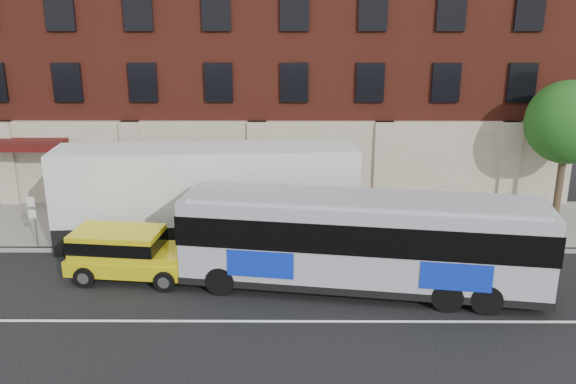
{
  "coord_description": "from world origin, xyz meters",
  "views": [
    {
      "loc": [
        1.59,
        -15.81,
        9.21
      ],
      "look_at": [
        1.49,
        5.5,
        2.63
      ],
      "focal_mm": 37.11,
      "sensor_mm": 36.0,
      "label": 1
    }
  ],
  "objects_px": {
    "street_tree": "(569,126)",
    "shipping_container": "(208,196)",
    "yellow_suv": "(126,251)",
    "sign_pole": "(34,216)",
    "city_bus": "(361,239)"
  },
  "relations": [
    {
      "from": "street_tree",
      "to": "sign_pole",
      "type": "bearing_deg",
      "value": -171.39
    },
    {
      "from": "street_tree",
      "to": "shipping_container",
      "type": "xyz_separation_m",
      "value": [
        -15.28,
        -2.43,
        -2.43
      ]
    },
    {
      "from": "sign_pole",
      "to": "city_bus",
      "type": "relative_size",
      "value": 0.2
    },
    {
      "from": "yellow_suv",
      "to": "shipping_container",
      "type": "distance_m",
      "value": 4.34
    },
    {
      "from": "street_tree",
      "to": "city_bus",
      "type": "xyz_separation_m",
      "value": [
        -9.58,
        -6.74,
        -2.58
      ]
    },
    {
      "from": "city_bus",
      "to": "shipping_container",
      "type": "xyz_separation_m",
      "value": [
        -5.7,
        4.31,
        0.15
      ]
    },
    {
      "from": "shipping_container",
      "to": "sign_pole",
      "type": "bearing_deg",
      "value": -172.35
    },
    {
      "from": "sign_pole",
      "to": "street_tree",
      "type": "distance_m",
      "value": 22.49
    },
    {
      "from": "street_tree",
      "to": "city_bus",
      "type": "height_order",
      "value": "street_tree"
    },
    {
      "from": "sign_pole",
      "to": "city_bus",
      "type": "height_order",
      "value": "city_bus"
    },
    {
      "from": "sign_pole",
      "to": "yellow_suv",
      "type": "distance_m",
      "value": 4.99
    },
    {
      "from": "street_tree",
      "to": "shipping_container",
      "type": "relative_size",
      "value": 0.51
    },
    {
      "from": "sign_pole",
      "to": "shipping_container",
      "type": "relative_size",
      "value": 0.21
    },
    {
      "from": "shipping_container",
      "to": "city_bus",
      "type": "bearing_deg",
      "value": -37.07
    },
    {
      "from": "sign_pole",
      "to": "city_bus",
      "type": "distance_m",
      "value": 12.92
    }
  ]
}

